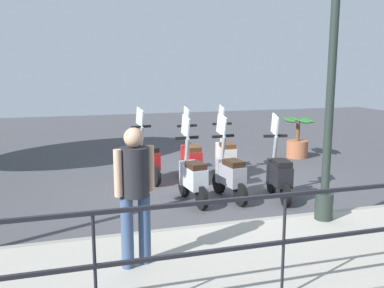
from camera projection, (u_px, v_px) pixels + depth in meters
ground_plane at (219, 189)px, 8.45m from camera, size 28.00×28.00×0.00m
promenade_walkway at (304, 250)px, 5.46m from camera, size 2.20×20.00×0.15m
fence_railing at (363, 215)px, 4.32m from camera, size 0.04×16.03×1.07m
lamp_post_near at (331, 81)px, 6.01m from camera, size 0.26×0.90×4.58m
pedestrian_distant at (135, 186)px, 4.74m from camera, size 0.41×0.47×1.59m
potted_palm at (297, 141)px, 11.33m from camera, size 1.06×0.66×1.05m
scooter_near_0 at (279, 174)px, 7.72m from camera, size 1.23×0.47×1.54m
scooter_near_1 at (230, 174)px, 7.72m from camera, size 1.23×0.44×1.54m
scooter_near_2 at (193, 176)px, 7.53m from camera, size 1.23×0.44×1.54m
scooter_far_0 at (225, 155)px, 9.39m from camera, size 1.23×0.44×1.54m
scooter_far_1 at (191, 158)px, 9.07m from camera, size 1.23×0.44×1.54m
scooter_far_2 at (147, 159)px, 8.94m from camera, size 1.22×0.51×1.54m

